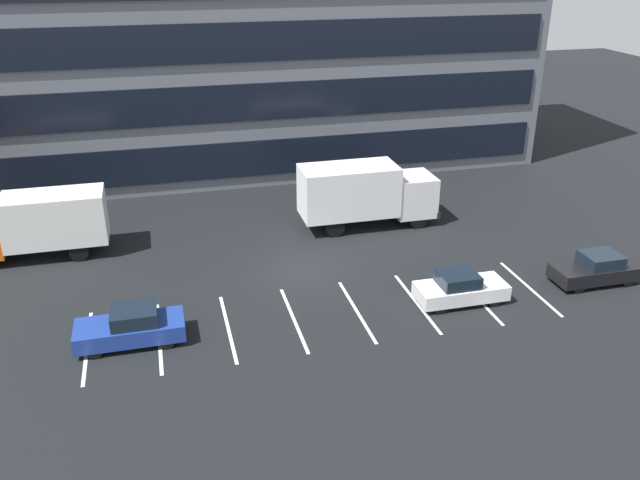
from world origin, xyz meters
TOP-DOWN VIEW (x-y plane):
  - ground_plane at (0.00, 0.00)m, footprint 120.00×120.00m
  - office_building at (0.00, 17.95)m, footprint 39.55×11.34m
  - lot_markings at (0.00, -4.40)m, footprint 19.74×5.40m
  - box_truck_white at (4.64, 4.55)m, footprint 7.67×2.54m
  - box_truck_orange at (-12.50, 4.80)m, footprint 7.13×2.36m
  - sedan_navy at (-8.03, -4.53)m, footprint 4.26×1.78m
  - sedan_white at (6.06, -4.77)m, footprint 4.02×1.68m
  - sedan_black at (13.04, -4.64)m, footprint 4.05×1.70m

SIDE VIEW (x-z plane):
  - ground_plane at x=0.00m, z-range 0.00..0.00m
  - lot_markings at x=0.00m, z-range 0.00..0.01m
  - sedan_white at x=6.06m, z-range -0.04..1.40m
  - sedan_black at x=13.04m, z-range -0.04..1.41m
  - sedan_navy at x=-8.03m, z-range -0.04..1.48m
  - box_truck_orange at x=-12.50m, z-range 0.21..3.51m
  - box_truck_white at x=4.64m, z-range 0.22..3.78m
  - office_building at x=0.00m, z-range 0.00..21.60m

